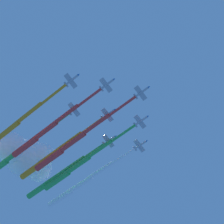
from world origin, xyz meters
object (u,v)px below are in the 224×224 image
object	(u,v)px
jet_lead	(70,144)
jet_port_inner	(76,166)
jet_starboard_outer	(55,178)
jet_port_outer	(5,133)
jet_starboard_inner	(44,132)
jet_port_mid	(50,157)
jet_trail_port	(14,155)
jet_starboard_mid	(79,186)

from	to	relation	value
jet_lead	jet_port_inner	world-z (taller)	jet_port_inner
jet_starboard_outer	jet_port_outer	bearing A→B (deg)	173.17
jet_lead	jet_starboard_inner	bearing A→B (deg)	142.22
jet_port_mid	jet_port_outer	size ratio (longest dim) A/B	0.90
jet_port_outer	jet_trail_port	bearing A→B (deg)	20.40
jet_starboard_inner	jet_port_outer	world-z (taller)	jet_starboard_inner
jet_port_mid	jet_trail_port	bearing A→B (deg)	120.88
jet_starboard_outer	jet_trail_port	distance (m)	29.11
jet_port_mid	jet_port_outer	world-z (taller)	jet_port_mid
jet_port_inner	jet_port_mid	bearing A→B (deg)	139.29
jet_port_inner	jet_port_outer	world-z (taller)	jet_port_inner
jet_port_mid	jet_trail_port	xyz separation A→B (m)	(-10.71, 17.91, -0.19)
jet_port_outer	jet_trail_port	distance (m)	17.23
jet_lead	jet_port_mid	distance (m)	16.96
jet_port_mid	jet_starboard_mid	size ratio (longest dim) A/B	0.93
jet_trail_port	jet_port_mid	bearing A→B (deg)	-59.12
jet_port_inner	jet_starboard_inner	size ratio (longest dim) A/B	1.04
jet_lead	jet_port_inner	xyz separation A→B (m)	(16.30, 5.55, 0.93)
jet_starboard_inner	jet_starboard_outer	world-z (taller)	jet_starboard_outer
jet_lead	jet_port_outer	distance (m)	36.48
jet_lead	jet_starboard_inner	size ratio (longest dim) A/B	1.09
jet_starboard_inner	jet_port_inner	bearing A→B (deg)	-8.44
jet_port_outer	jet_port_inner	bearing A→B (deg)	-30.10
jet_port_mid	jet_trail_port	world-z (taller)	jet_port_mid
jet_lead	jet_starboard_mid	xyz separation A→B (m)	(32.22, 13.29, 3.57)
jet_starboard_outer	jet_lead	bearing A→B (deg)	-130.66
jet_trail_port	jet_lead	bearing A→B (deg)	-78.49
jet_lead	jet_port_mid	bearing A→B (deg)	77.14
jet_port_mid	jet_port_outer	xyz separation A→B (m)	(-26.72, 11.96, -2.44)
jet_port_inner	jet_port_mid	world-z (taller)	jet_port_mid
jet_starboard_inner	jet_port_mid	world-z (taller)	jet_port_mid
jet_starboard_mid	jet_port_outer	distance (m)	57.33
jet_starboard_inner	jet_port_mid	xyz separation A→B (m)	(16.46, 6.50, 0.30)
jet_starboard_outer	jet_port_inner	bearing A→B (deg)	-101.58
jet_port_inner	jet_trail_port	distance (m)	37.00
jet_starboard_mid	jet_trail_port	world-z (taller)	jet_starboard_mid
jet_trail_port	jet_port_inner	bearing A→B (deg)	-50.98
jet_port_outer	jet_trail_port	xyz separation A→B (m)	(16.01, 5.95, 2.25)
jet_starboard_inner	jet_starboard_mid	distance (m)	45.10
jet_starboard_mid	jet_port_outer	size ratio (longest dim) A/B	0.96
jet_lead	jet_starboard_mid	size ratio (longest dim) A/B	1.05
jet_starboard_mid	jet_starboard_outer	bearing A→B (deg)	141.22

